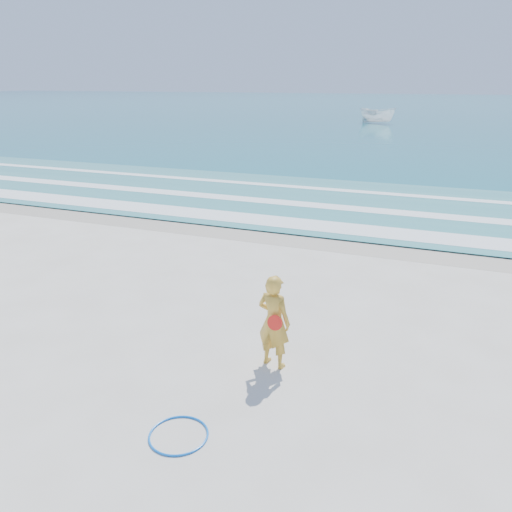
% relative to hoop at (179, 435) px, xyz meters
% --- Properties ---
extents(ground, '(400.00, 400.00, 0.00)m').
position_rel_hoop_xyz_m(ground, '(-1.46, 1.06, -0.02)').
color(ground, silver).
rests_on(ground, ground).
extents(wet_sand, '(400.00, 2.40, 0.00)m').
position_rel_hoop_xyz_m(wet_sand, '(-1.46, 10.06, -0.01)').
color(wet_sand, '#B2A893').
rests_on(wet_sand, ground).
extents(ocean, '(400.00, 190.00, 0.04)m').
position_rel_hoop_xyz_m(ocean, '(-1.46, 106.06, 0.00)').
color(ocean, '#19727F').
rests_on(ocean, ground).
extents(shallow, '(400.00, 10.00, 0.01)m').
position_rel_hoop_xyz_m(shallow, '(-1.46, 15.06, 0.03)').
color(shallow, '#59B7AD').
rests_on(shallow, ocean).
extents(foam_near, '(400.00, 1.40, 0.01)m').
position_rel_hoop_xyz_m(foam_near, '(-1.46, 11.36, 0.04)').
color(foam_near, white).
rests_on(foam_near, shallow).
extents(foam_mid, '(400.00, 0.90, 0.01)m').
position_rel_hoop_xyz_m(foam_mid, '(-1.46, 14.26, 0.04)').
color(foam_mid, white).
rests_on(foam_mid, shallow).
extents(foam_far, '(400.00, 0.60, 0.01)m').
position_rel_hoop_xyz_m(foam_far, '(-1.46, 17.56, 0.04)').
color(foam_far, white).
rests_on(foam_far, shallow).
extents(hoop, '(1.09, 1.09, 0.03)m').
position_rel_hoop_xyz_m(hoop, '(0.00, 0.00, 0.00)').
color(hoop, blue).
rests_on(hoop, ground).
extents(boat, '(5.13, 3.67, 1.86)m').
position_rel_hoop_xyz_m(boat, '(-5.56, 57.35, 0.95)').
color(boat, white).
rests_on(boat, ocean).
extents(woman, '(0.71, 0.54, 1.73)m').
position_rel_hoop_xyz_m(woman, '(0.64, 2.32, 0.85)').
color(woman, gold).
rests_on(woman, ground).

